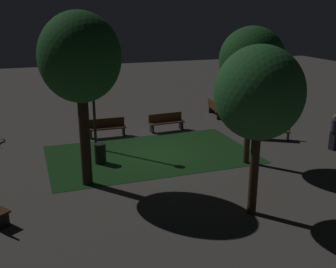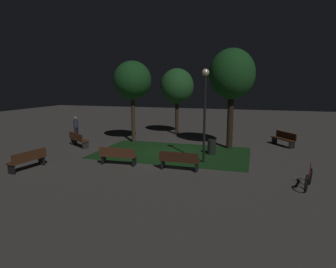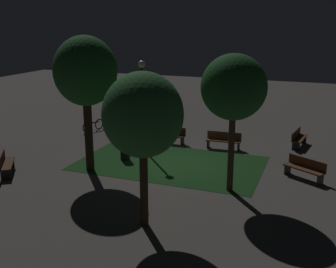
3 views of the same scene
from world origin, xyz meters
TOP-DOWN VIEW (x-y plane):
  - ground_plane at (0.00, 0.00)m, footprint 60.00×60.00m
  - grass_lawn at (0.28, 0.06)m, footprint 8.55×5.20m
  - bench_by_lamp at (-1.52, -3.11)m, footprint 1.82×0.58m
  - bench_near_trees at (1.53, -3.11)m, footprint 1.81×0.51m
  - bench_back_row at (-5.74, -0.12)m, footprint 1.79×1.34m
  - bench_front_right at (6.55, 3.90)m, footprint 1.42×1.75m
  - bench_corner at (-5.14, -4.95)m, footprint 0.75×1.85m
  - tree_back_right at (-1.06, 6.07)m, footprint 2.53×2.53m
  - tree_back_left at (-3.05, 2.27)m, footprint 2.47×2.47m
  - tree_left_canopy at (3.30, 2.23)m, footprint 2.70×2.70m
  - lamp_post_plaza_west at (2.35, -1.43)m, footprint 0.36×0.36m
  - trash_bin at (2.49, 0.37)m, footprint 0.46×0.46m
  - bicycle at (6.75, -3.83)m, footprint 0.53×1.60m

SIDE VIEW (x-z plane):
  - ground_plane at x=0.00m, z-range 0.00..0.00m
  - grass_lawn at x=0.28m, z-range 0.00..0.01m
  - bicycle at x=6.75m, z-range -0.12..0.81m
  - trash_bin at x=2.49m, z-range 0.00..0.83m
  - bench_by_lamp at x=-1.52m, z-range 0.04..0.92m
  - bench_near_trees at x=1.53m, z-range 0.04..0.92m
  - bench_back_row at x=-5.74m, z-range 0.04..0.92m
  - bench_front_right at x=6.55m, z-range 0.04..0.92m
  - bench_corner at x=-5.14m, z-range 0.04..0.92m
  - lamp_post_plaza_west at x=2.35m, z-range 0.82..5.42m
  - tree_back_right at x=-1.06m, z-range 1.16..6.21m
  - tree_back_left at x=-3.05m, z-range 1.41..6.78m
  - tree_left_canopy at x=3.30m, z-range 1.43..7.36m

